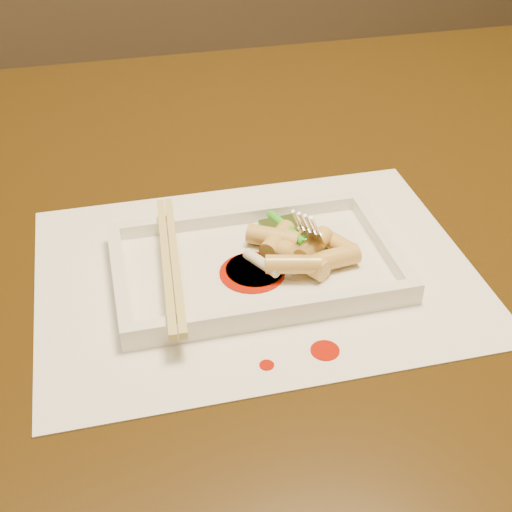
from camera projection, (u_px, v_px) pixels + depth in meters
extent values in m
cube|color=black|center=(189.00, 228.00, 0.76)|extent=(1.40, 0.90, 0.04)
cylinder|color=black|center=(485.00, 241.00, 1.39)|extent=(0.07, 0.07, 0.71)
cube|color=white|center=(256.00, 272.00, 0.66)|extent=(0.40, 0.30, 0.00)
cylinder|color=#A91504|center=(325.00, 350.00, 0.58)|extent=(0.02, 0.02, 0.00)
cylinder|color=#A91504|center=(267.00, 365.00, 0.56)|extent=(0.01, 0.01, 0.00)
cube|color=white|center=(256.00, 268.00, 0.66)|extent=(0.26, 0.16, 0.01)
cube|color=white|center=(239.00, 215.00, 0.71)|extent=(0.26, 0.01, 0.01)
cube|color=white|center=(277.00, 310.00, 0.59)|extent=(0.26, 0.01, 0.01)
cube|color=white|center=(120.00, 278.00, 0.63)|extent=(0.01, 0.14, 0.01)
cube|color=white|center=(383.00, 240.00, 0.68)|extent=(0.01, 0.14, 0.01)
cube|color=black|center=(281.00, 229.00, 0.69)|extent=(0.04, 0.03, 0.01)
cylinder|color=#EAEACC|center=(262.00, 263.00, 0.64)|extent=(0.03, 0.04, 0.01)
cylinder|color=green|center=(294.00, 235.00, 0.67)|extent=(0.03, 0.08, 0.01)
cube|color=tan|center=(166.00, 262.00, 0.63)|extent=(0.02, 0.20, 0.01)
cube|color=tan|center=(175.00, 261.00, 0.63)|extent=(0.02, 0.20, 0.01)
cylinder|color=#A91504|center=(255.00, 269.00, 0.65)|extent=(0.05, 0.05, 0.00)
cylinder|color=#A91504|center=(252.00, 273.00, 0.65)|extent=(0.06, 0.06, 0.00)
cylinder|color=#DDC167|center=(335.00, 258.00, 0.65)|extent=(0.05, 0.02, 0.02)
cylinder|color=#DDC167|center=(277.00, 239.00, 0.67)|extent=(0.04, 0.05, 0.02)
cylinder|color=#DDC167|center=(314.00, 246.00, 0.65)|extent=(0.04, 0.04, 0.02)
cylinder|color=#DDC167|center=(335.00, 242.00, 0.67)|extent=(0.03, 0.04, 0.02)
cylinder|color=#DDC167|center=(303.00, 260.00, 0.64)|extent=(0.04, 0.05, 0.02)
cylinder|color=#DDC167|center=(293.00, 264.00, 0.63)|extent=(0.05, 0.03, 0.02)
cylinder|color=#DDC167|center=(273.00, 238.00, 0.67)|extent=(0.05, 0.04, 0.02)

